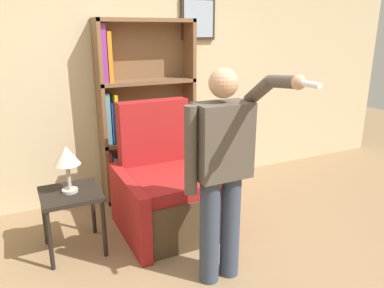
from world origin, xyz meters
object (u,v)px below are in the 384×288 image
object	(u,v)px
armchair	(167,192)
side_table	(71,201)
table_lamp	(67,158)
bookcase	(139,114)
person_standing	(222,167)

from	to	relation	value
armchair	side_table	bearing A→B (deg)	-178.90
armchair	table_lamp	size ratio (longest dim) A/B	2.99
bookcase	person_standing	xyz separation A→B (m)	(0.02, -1.78, -0.05)
armchair	side_table	xyz separation A→B (m)	(-0.89, -0.02, 0.10)
side_table	table_lamp	size ratio (longest dim) A/B	1.37
bookcase	person_standing	bearing A→B (deg)	-89.32
bookcase	side_table	distance (m)	1.37
armchair	table_lamp	bearing A→B (deg)	-178.90
person_standing	table_lamp	world-z (taller)	person_standing
armchair	side_table	distance (m)	0.89
table_lamp	side_table	bearing A→B (deg)	153.43
side_table	table_lamp	xyz separation A→B (m)	(0.00, -0.00, 0.39)
bookcase	table_lamp	bearing A→B (deg)	-136.72
bookcase	table_lamp	xyz separation A→B (m)	(-0.93, -0.87, -0.11)
armchair	person_standing	size ratio (longest dim) A/B	0.74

